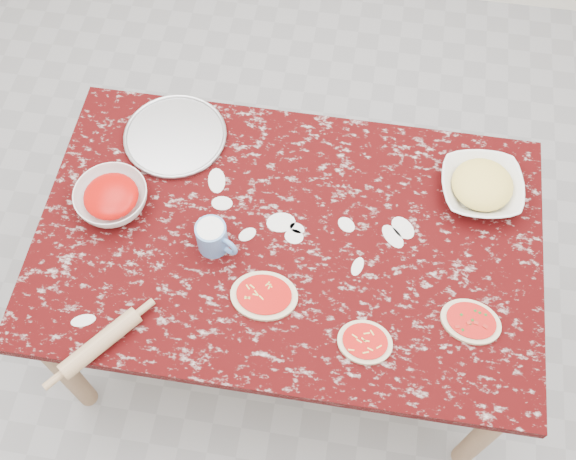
# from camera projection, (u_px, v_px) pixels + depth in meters

# --- Properties ---
(ground) EXTENTS (4.00, 4.00, 0.00)m
(ground) POSITION_uv_depth(u_px,v_px,m) (288.00, 324.00, 2.87)
(ground) COLOR gray
(worktable) EXTENTS (1.60, 1.00, 0.75)m
(worktable) POSITION_uv_depth(u_px,v_px,m) (288.00, 250.00, 2.29)
(worktable) COLOR black
(worktable) RESTS_ON ground
(pizza_tray) EXTENTS (0.40, 0.40, 0.01)m
(pizza_tray) POSITION_uv_depth(u_px,v_px,m) (175.00, 137.00, 2.40)
(pizza_tray) COLOR #B2B2B7
(pizza_tray) RESTS_ON worktable
(sauce_bowl) EXTENTS (0.25, 0.25, 0.07)m
(sauce_bowl) POSITION_uv_depth(u_px,v_px,m) (112.00, 199.00, 2.25)
(sauce_bowl) COLOR white
(sauce_bowl) RESTS_ON worktable
(cheese_bowl) EXTENTS (0.29, 0.29, 0.06)m
(cheese_bowl) POSITION_uv_depth(u_px,v_px,m) (481.00, 188.00, 2.27)
(cheese_bowl) COLOR white
(cheese_bowl) RESTS_ON worktable
(flour_mug) EXTENTS (0.14, 0.10, 0.11)m
(flour_mug) POSITION_uv_depth(u_px,v_px,m) (213.00, 237.00, 2.15)
(flour_mug) COLOR #537DBB
(flour_mug) RESTS_ON worktable
(pizza_left) EXTENTS (0.21, 0.16, 0.02)m
(pizza_left) POSITION_uv_depth(u_px,v_px,m) (264.00, 296.00, 2.11)
(pizza_left) COLOR beige
(pizza_left) RESTS_ON worktable
(pizza_mid) EXTENTS (0.18, 0.15, 0.02)m
(pizza_mid) POSITION_uv_depth(u_px,v_px,m) (365.00, 342.00, 2.04)
(pizza_mid) COLOR beige
(pizza_mid) RESTS_ON worktable
(pizza_right) EXTENTS (0.21, 0.17, 0.02)m
(pizza_right) POSITION_uv_depth(u_px,v_px,m) (471.00, 321.00, 2.07)
(pizza_right) COLOR beige
(pizza_right) RESTS_ON worktable
(rolling_pin) EXTENTS (0.20, 0.24, 0.05)m
(rolling_pin) POSITION_uv_depth(u_px,v_px,m) (100.00, 343.00, 2.02)
(rolling_pin) COLOR tan
(rolling_pin) RESTS_ON worktable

